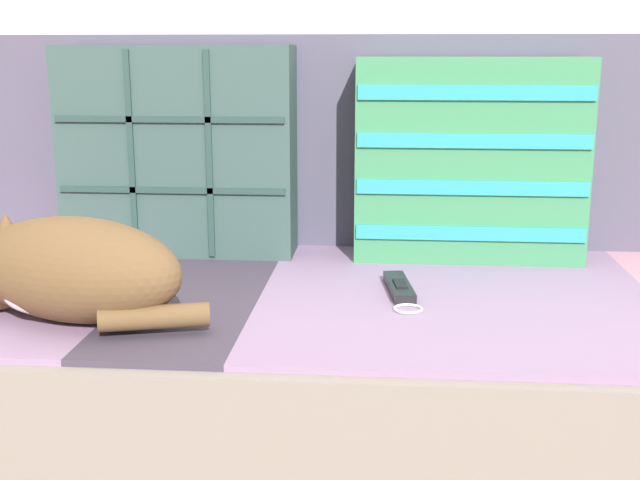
% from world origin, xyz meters
% --- Properties ---
extents(couch, '(1.92, 0.87, 0.35)m').
position_xyz_m(couch, '(0.00, 0.12, 0.17)').
color(couch, '#3D3838').
rests_on(couch, ground_plane).
extents(sofa_backrest, '(1.89, 0.14, 0.45)m').
position_xyz_m(sofa_backrest, '(0.00, 0.48, 0.57)').
color(sofa_backrest, '#514C60').
rests_on(sofa_backrest, couch).
extents(throw_pillow_quilted, '(0.48, 0.14, 0.42)m').
position_xyz_m(throw_pillow_quilted, '(-0.21, 0.33, 0.56)').
color(throw_pillow_quilted, '#38514C').
rests_on(throw_pillow_quilted, couch).
extents(throw_pillow_striped, '(0.45, 0.14, 0.40)m').
position_xyz_m(throw_pillow_striped, '(0.38, 0.33, 0.55)').
color(throw_pillow_striped, '#3D8956').
rests_on(throw_pillow_striped, couch).
extents(sleeping_cat, '(0.43, 0.26, 0.16)m').
position_xyz_m(sleeping_cat, '(-0.29, -0.11, 0.43)').
color(sleeping_cat, brown).
rests_on(sleeping_cat, couch).
extents(game_remote_near, '(0.07, 0.21, 0.02)m').
position_xyz_m(game_remote_near, '(0.24, 0.07, 0.36)').
color(game_remote_near, black).
rests_on(game_remote_near, couch).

